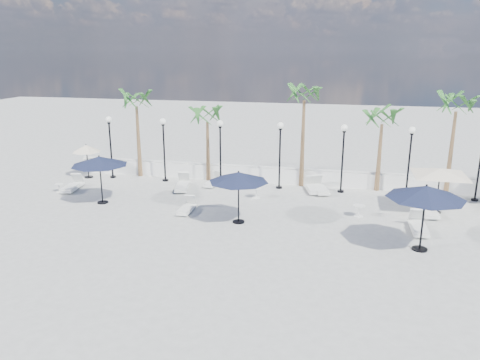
% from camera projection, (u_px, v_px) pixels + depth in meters
% --- Properties ---
extents(ground, '(100.00, 100.00, 0.00)m').
position_uv_depth(ground, '(259.00, 229.00, 21.01)').
color(ground, gray).
rests_on(ground, ground).
extents(balustrade, '(26.00, 0.30, 1.01)m').
position_uv_depth(balustrade, '(282.00, 176.00, 27.92)').
color(balustrade, silver).
rests_on(balustrade, ground).
extents(lamppost_0, '(0.36, 0.36, 3.84)m').
position_uv_depth(lamppost_0, '(110.00, 138.00, 28.65)').
color(lamppost_0, black).
rests_on(lamppost_0, ground).
extents(lamppost_1, '(0.36, 0.36, 3.84)m').
position_uv_depth(lamppost_1, '(164.00, 141.00, 27.92)').
color(lamppost_1, black).
rests_on(lamppost_1, ground).
extents(lamppost_2, '(0.36, 0.36, 3.84)m').
position_uv_depth(lamppost_2, '(220.00, 143.00, 27.18)').
color(lamppost_2, black).
rests_on(lamppost_2, ground).
extents(lamppost_3, '(0.36, 0.36, 3.84)m').
position_uv_depth(lamppost_3, '(280.00, 146.00, 26.44)').
color(lamppost_3, black).
rests_on(lamppost_3, ground).
extents(lamppost_4, '(0.36, 0.36, 3.84)m').
position_uv_depth(lamppost_4, '(343.00, 149.00, 25.70)').
color(lamppost_4, black).
rests_on(lamppost_4, ground).
extents(lamppost_5, '(0.36, 0.36, 3.84)m').
position_uv_depth(lamppost_5, '(410.00, 152.00, 24.96)').
color(lamppost_5, black).
rests_on(lamppost_5, ground).
extents(palm_0, '(2.60, 2.60, 5.50)m').
position_uv_depth(palm_0, '(136.00, 104.00, 28.53)').
color(palm_0, brown).
rests_on(palm_0, ground).
extents(palm_1, '(2.60, 2.60, 4.70)m').
position_uv_depth(palm_1, '(207.00, 119.00, 27.80)').
color(palm_1, brown).
rests_on(palm_1, ground).
extents(palm_2, '(2.60, 2.60, 6.10)m').
position_uv_depth(palm_2, '(304.00, 98.00, 26.22)').
color(palm_2, brown).
rests_on(palm_2, ground).
extents(palm_3, '(2.60, 2.60, 4.90)m').
position_uv_depth(palm_3, '(382.00, 121.00, 25.63)').
color(palm_3, brown).
rests_on(palm_3, ground).
extents(palm_4, '(2.60, 2.60, 5.70)m').
position_uv_depth(palm_4, '(456.00, 109.00, 24.64)').
color(palm_4, brown).
rests_on(palm_4, ground).
extents(lounger_0, '(0.92, 2.05, 0.74)m').
position_uv_depth(lounger_0, '(73.00, 186.00, 26.69)').
color(lounger_0, silver).
rests_on(lounger_0, ground).
extents(lounger_1, '(1.10, 2.18, 0.78)m').
position_uv_depth(lounger_1, '(182.00, 185.00, 26.79)').
color(lounger_1, silver).
rests_on(lounger_1, ground).
extents(lounger_2, '(0.57, 1.71, 0.64)m').
position_uv_depth(lounger_2, '(187.00, 208.00, 23.11)').
color(lounger_2, silver).
rests_on(lounger_2, ground).
extents(lounger_3, '(0.85, 1.84, 0.66)m').
position_uv_depth(lounger_3, '(214.00, 182.00, 27.60)').
color(lounger_3, silver).
rests_on(lounger_3, ground).
extents(lounger_4, '(1.07, 1.97, 0.70)m').
position_uv_depth(lounger_4, '(312.00, 188.00, 26.38)').
color(lounger_4, silver).
rests_on(lounger_4, ground).
extents(lounger_5, '(1.25, 2.13, 0.76)m').
position_uv_depth(lounger_5, '(320.00, 188.00, 26.29)').
color(lounger_5, silver).
rests_on(lounger_5, ground).
extents(lounger_6, '(1.06, 2.23, 0.80)m').
position_uv_depth(lounger_6, '(426.00, 209.00, 22.82)').
color(lounger_6, silver).
rests_on(lounger_6, ground).
extents(lounger_7, '(0.70, 2.03, 0.76)m').
position_uv_depth(lounger_7, '(419.00, 226.00, 20.62)').
color(lounger_7, silver).
rests_on(lounger_7, ground).
extents(side_table_0, '(0.48, 0.48, 0.46)m').
position_uv_depth(side_table_0, '(59.00, 187.00, 26.33)').
color(side_table_0, silver).
rests_on(side_table_0, ground).
extents(side_table_1, '(0.56, 0.56, 0.55)m').
position_uv_depth(side_table_1, '(256.00, 192.00, 25.25)').
color(side_table_1, silver).
rests_on(side_table_1, ground).
extents(side_table_2, '(0.59, 0.59, 0.57)m').
position_uv_depth(side_table_2, '(359.00, 210.00, 22.42)').
color(side_table_2, silver).
rests_on(side_table_2, ground).
extents(parasol_navy_left, '(2.90, 2.90, 2.56)m').
position_uv_depth(parasol_navy_left, '(99.00, 161.00, 23.91)').
color(parasol_navy_left, black).
rests_on(parasol_navy_left, ground).
extents(parasol_navy_mid, '(2.77, 2.77, 2.48)m').
position_uv_depth(parasol_navy_mid, '(239.00, 177.00, 21.19)').
color(parasol_navy_mid, black).
rests_on(parasol_navy_mid, ground).
extents(parasol_navy_right, '(3.07, 3.07, 2.75)m').
position_uv_depth(parasol_navy_right, '(426.00, 192.00, 18.16)').
color(parasol_navy_right, black).
rests_on(parasol_navy_right, ground).
extents(parasol_cream_sq_a, '(4.95, 4.95, 2.43)m').
position_uv_depth(parasol_cream_sq_a, '(441.00, 169.00, 22.45)').
color(parasol_cream_sq_a, black).
rests_on(parasol_cream_sq_a, ground).
extents(parasol_cream_small, '(1.74, 1.74, 2.13)m').
position_uv_depth(parasol_cream_small, '(86.00, 149.00, 28.87)').
color(parasol_cream_small, black).
rests_on(parasol_cream_small, ground).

